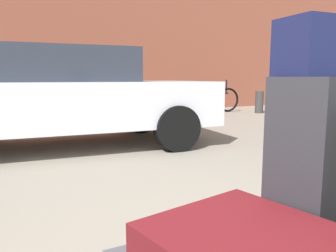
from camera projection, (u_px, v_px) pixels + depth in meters
suitcase_charcoal_center at (314, 167)px, 1.24m from camera, size 0.40×0.30×0.68m
duffel_bag_navy_topmost_pile at (321, 48)px, 1.18m from camera, size 0.32×0.21×0.20m
parked_car at (59, 96)px, 4.75m from camera, size 4.46×2.25×1.42m
bicycle_leaning at (213, 100)px, 9.71m from camera, size 1.76×0.23×0.96m
bollard_kerb_near at (175, 106)px, 8.28m from camera, size 0.23×0.23×0.64m
bollard_kerb_mid at (216, 104)px, 8.85m from camera, size 0.23×0.23×0.64m
bollard_kerb_far at (259, 102)px, 9.57m from camera, size 0.23×0.23×0.64m
bollard_corner at (289, 101)px, 10.12m from camera, size 0.23×0.23×0.64m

